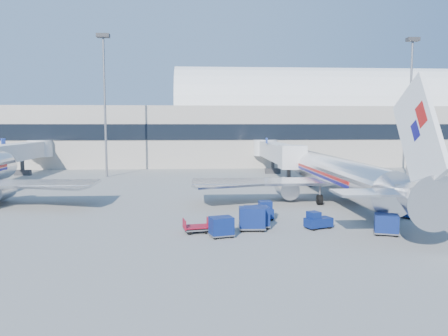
{
  "coord_description": "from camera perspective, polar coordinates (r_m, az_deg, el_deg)",
  "views": [
    {
      "loc": [
        -5.49,
        -41.04,
        8.43
      ],
      "look_at": [
        -2.52,
        6.0,
        3.72
      ],
      "focal_mm": 35.0,
      "sensor_mm": 36.0,
      "label": 1
    }
  ],
  "objects": [
    {
      "name": "cart_train_a",
      "position": [
        35.79,
        4.3,
        -6.37
      ],
      "size": [
        2.1,
        1.65,
        1.78
      ],
      "rotation": [
        0.0,
        0.0,
        0.06
      ],
      "color": "#0B1B54",
      "rests_on": "ground"
    },
    {
      "name": "barrier_near",
      "position": [
        49.68,
        24.74,
        -4.06
      ],
      "size": [
        3.0,
        0.55,
        0.9
      ],
      "primitive_type": "cube",
      "color": "#9E9E96",
      "rests_on": "ground"
    },
    {
      "name": "cart_train_c",
      "position": [
        32.97,
        -0.34,
        -7.63
      ],
      "size": [
        2.04,
        1.76,
        1.54
      ],
      "rotation": [
        0.0,
        0.0,
        0.28
      ],
      "color": "#0B1B54",
      "rests_on": "ground"
    },
    {
      "name": "cart_train_b",
      "position": [
        35.04,
        3.67,
        -6.56
      ],
      "size": [
        2.18,
        1.7,
        1.86
      ],
      "rotation": [
        0.0,
        0.0,
        -0.05
      ],
      "color": "#0B1B54",
      "rests_on": "ground"
    },
    {
      "name": "terminal",
      "position": [
        97.34,
        -8.42,
        5.11
      ],
      "size": [
        170.0,
        28.15,
        21.0
      ],
      "color": "#B2AA9E",
      "rests_on": "ground"
    },
    {
      "name": "tug_lead",
      "position": [
        36.44,
        12.11,
        -6.74
      ],
      "size": [
        2.44,
        1.82,
        1.43
      ],
      "rotation": [
        0.0,
        0.0,
        0.37
      ],
      "color": "#0B1B54",
      "rests_on": "ground"
    },
    {
      "name": "mast_east",
      "position": [
        79.66,
        23.22,
        9.83
      ],
      "size": [
        2.0,
        1.2,
        22.6
      ],
      "color": "slate",
      "rests_on": "ground"
    },
    {
      "name": "jetbridge_near",
      "position": [
        73.17,
        6.71,
        2.14
      ],
      "size": [
        4.4,
        27.5,
        6.25
      ],
      "color": "silver",
      "rests_on": "ground"
    },
    {
      "name": "ground",
      "position": [
        42.25,
        3.95,
        -5.81
      ],
      "size": [
        260.0,
        260.0,
        0.0
      ],
      "primitive_type": "plane",
      "color": "gray",
      "rests_on": "ground"
    },
    {
      "name": "jetbridge_mid",
      "position": [
        77.58,
        -25.5,
        1.83
      ],
      "size": [
        4.4,
        27.5,
        6.25
      ],
      "color": "silver",
      "rests_on": "ground"
    },
    {
      "name": "cart_solo_near",
      "position": [
        35.8,
        20.45,
        -6.87
      ],
      "size": [
        2.16,
        1.9,
        1.6
      ],
      "rotation": [
        0.0,
        0.0,
        -0.33
      ],
      "color": "#0B1B54",
      "rests_on": "ground"
    },
    {
      "name": "cart_open_red",
      "position": [
        34.41,
        -3.56,
        -7.81
      ],
      "size": [
        2.26,
        1.78,
        0.54
      ],
      "rotation": [
        0.0,
        0.0,
        0.19
      ],
      "color": "slate",
      "rests_on": "ground"
    },
    {
      "name": "tug_left",
      "position": [
        39.5,
        5.26,
        -5.51
      ],
      "size": [
        1.4,
        2.62,
        1.67
      ],
      "rotation": [
        0.0,
        0.0,
        1.62
      ],
      "color": "#0B1B54",
      "rests_on": "ground"
    },
    {
      "name": "tug_right",
      "position": [
        43.06,
        22.24,
        -5.12
      ],
      "size": [
        2.28,
        2.37,
        1.43
      ],
      "rotation": [
        0.0,
        0.0,
        -0.84
      ],
      "color": "#0B1B54",
      "rests_on": "ground"
    },
    {
      "name": "airliner_main",
      "position": [
        48.42,
        15.08,
        -1.01
      ],
      "size": [
        32.0,
        37.26,
        12.07
      ],
      "color": "silver",
      "rests_on": "ground"
    },
    {
      "name": "mast_west",
      "position": [
        72.78,
        -15.36,
        10.52
      ],
      "size": [
        2.0,
        1.2,
        22.6
      ],
      "color": "slate",
      "rests_on": "ground"
    }
  ]
}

